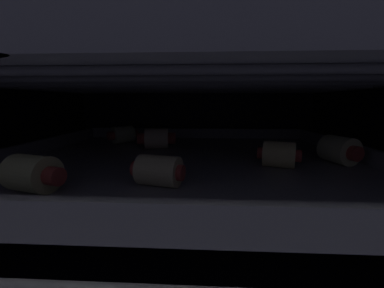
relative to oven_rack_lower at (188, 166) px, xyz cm
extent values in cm
cube|color=black|center=(0.00, 0.00, -11.78)|extent=(53.09, 48.91, 1.20)
cube|color=black|center=(0.00, 23.86, 5.85)|extent=(53.09, 1.20, 34.06)
cylinder|color=#333338|center=(0.00, 8.53, 20.97)|extent=(40.55, 1.75, 1.75)
cylinder|color=slate|center=(-23.85, 0.00, 0.00)|extent=(0.67, 45.58, 0.67)
cylinder|color=slate|center=(23.85, 0.00, 0.00)|extent=(0.67, 45.58, 0.67)
cylinder|color=slate|center=(0.00, -16.58, 0.00)|extent=(47.69, 0.67, 0.67)
cylinder|color=slate|center=(0.00, -12.43, 0.00)|extent=(47.69, 0.67, 0.67)
cylinder|color=slate|center=(0.00, -8.29, 0.00)|extent=(47.69, 0.67, 0.67)
cylinder|color=slate|center=(0.00, -4.14, 0.00)|extent=(47.69, 0.67, 0.67)
cylinder|color=slate|center=(0.00, 0.00, 0.00)|extent=(47.69, 0.67, 0.67)
cylinder|color=slate|center=(0.00, 4.14, 0.00)|extent=(47.69, 0.67, 0.67)
cylinder|color=slate|center=(0.00, 8.29, 0.00)|extent=(47.69, 0.67, 0.67)
cylinder|color=slate|center=(0.00, 12.43, 0.00)|extent=(47.69, 0.67, 0.67)
cylinder|color=slate|center=(0.00, 16.58, 0.00)|extent=(47.69, 0.67, 0.67)
cylinder|color=slate|center=(0.00, 20.72, 0.00)|extent=(47.69, 0.67, 0.67)
cube|color=gray|center=(0.00, 0.00, 0.70)|extent=(43.02, 36.05, 0.74)
cube|color=gray|center=(0.00, -17.63, 2.00)|extent=(43.02, 0.80, 1.86)
cube|color=gray|center=(0.00, 17.63, 2.00)|extent=(43.02, 0.80, 1.86)
cube|color=gray|center=(-21.11, 0.00, 2.00)|extent=(0.80, 36.05, 1.86)
cube|color=gray|center=(21.11, 0.00, 2.00)|extent=(0.80, 36.05, 1.86)
cylinder|color=beige|center=(-12.12, 10.57, 2.56)|extent=(4.50, 4.48, 2.98)
cylinder|color=#B23D38|center=(-13.71, 9.12, 2.56)|extent=(1.69, 1.73, 1.50)
cylinder|color=#B23D38|center=(-10.53, 12.01, 2.56)|extent=(1.69, 1.73, 1.50)
cylinder|color=beige|center=(17.87, -1.54, 2.67)|extent=(4.10, 4.25, 3.21)
cylinder|color=#B23D38|center=(17.23, 0.49, 2.67)|extent=(1.83, 1.26, 1.67)
cylinder|color=#B23D38|center=(18.50, -3.57, 2.67)|extent=(1.83, 1.26, 1.67)
cylinder|color=beige|center=(-11.70, -12.08, 2.57)|extent=(4.16, 3.83, 3.01)
cylinder|color=#B23D38|center=(-9.51, -12.69, 2.57)|extent=(1.42, 1.70, 1.47)
cylinder|color=#B23D38|center=(-13.88, -11.46, 2.57)|extent=(1.42, 1.70, 1.47)
cylinder|color=beige|center=(-1.82, -10.17, 2.40)|extent=(4.13, 3.48, 2.66)
cylinder|color=#B23D38|center=(0.24, -10.71, 2.40)|extent=(1.01, 1.50, 1.37)
cylinder|color=#B23D38|center=(-3.88, -9.63, 2.40)|extent=(1.01, 1.50, 1.37)
cylinder|color=beige|center=(-5.27, 6.08, 2.65)|extent=(3.85, 3.58, 3.17)
cylinder|color=#B23D38|center=(-2.96, 6.37, 2.65)|extent=(1.37, 1.92, 1.79)
cylinder|color=#B23D38|center=(-7.57, 5.79, 2.65)|extent=(1.37, 1.92, 1.79)
cylinder|color=beige|center=(10.33, -3.62, 2.51)|extent=(4.09, 3.84, 2.89)
cylinder|color=#B23D38|center=(12.19, -4.30, 2.51)|extent=(1.08, 1.51, 1.37)
cylinder|color=#B23D38|center=(8.48, -2.95, 2.51)|extent=(1.08, 1.51, 1.37)
cylinder|color=slate|center=(-23.85, 0.00, 10.24)|extent=(0.65, 45.58, 0.65)
cylinder|color=slate|center=(0.00, -19.94, 10.24)|extent=(47.69, 0.65, 0.65)
cylinder|color=slate|center=(0.00, -14.24, 10.24)|extent=(47.69, 0.65, 0.65)
cylinder|color=slate|center=(0.00, -8.55, 10.24)|extent=(47.69, 0.65, 0.65)
cylinder|color=slate|center=(0.00, -2.85, 10.24)|extent=(47.69, 0.65, 0.65)
cylinder|color=slate|center=(0.00, 2.85, 10.24)|extent=(47.69, 0.65, 0.65)
cylinder|color=slate|center=(0.00, 8.55, 10.24)|extent=(47.69, 0.65, 0.65)
cylinder|color=slate|center=(0.00, 14.24, 10.24)|extent=(47.69, 0.65, 0.65)
cylinder|color=slate|center=(0.00, 19.94, 10.24)|extent=(47.69, 0.65, 0.65)
cube|color=silver|center=(0.00, 0.00, 10.87)|extent=(43.02, 36.05, 0.61)
cube|color=silver|center=(0.00, -17.63, 12.16)|extent=(43.02, 0.80, 1.98)
cube|color=silver|center=(0.00, 17.63, 12.16)|extent=(43.02, 0.80, 1.98)
cube|color=silver|center=(-21.11, 0.00, 12.16)|extent=(0.80, 36.05, 1.98)
cube|color=silver|center=(21.11, 0.00, 12.16)|extent=(0.80, 36.05, 1.98)
cylinder|color=beige|center=(-6.96, -13.94, 12.60)|extent=(4.76, 4.56, 2.85)
cylinder|color=#B23D38|center=(-8.93, -12.48, 12.60)|extent=(1.88, 2.00, 1.67)
cylinder|color=#B23D38|center=(-4.99, -15.40, 12.60)|extent=(1.88, 2.00, 1.67)
cylinder|color=beige|center=(16.21, 6.88, 12.62)|extent=(4.57, 4.53, 2.90)
cylinder|color=#B23D38|center=(17.84, 8.38, 12.62)|extent=(1.57, 1.60, 1.36)
cylinder|color=#B23D38|center=(14.58, 5.38, 12.62)|extent=(1.57, 1.60, 1.36)
cylinder|color=beige|center=(-16.32, -1.18, 12.72)|extent=(4.15, 4.09, 3.09)
cylinder|color=#B23D38|center=(-15.27, -2.92, 12.72)|extent=(1.98, 1.82, 1.62)
cylinder|color=#B23D38|center=(-17.37, 0.57, 12.72)|extent=(1.98, 1.82, 1.62)
cylinder|color=beige|center=(-13.96, 5.18, 12.38)|extent=(3.53, 4.49, 2.42)
cylinder|color=#B23D38|center=(-14.70, 7.39, 12.38)|extent=(1.60, 1.17, 1.44)
cylinder|color=#B23D38|center=(-13.23, 2.96, 12.38)|extent=(1.60, 1.17, 1.44)
cylinder|color=beige|center=(-12.13, -3.97, 12.87)|extent=(5.24, 5.27, 3.39)
cylinder|color=#B23D38|center=(-10.48, -5.74, 12.87)|extent=(1.97, 1.91, 1.95)
cylinder|color=#B23D38|center=(-13.78, -2.20, 12.87)|extent=(1.97, 1.91, 1.95)
cylinder|color=beige|center=(14.71, 10.98, 12.83)|extent=(3.34, 3.71, 3.32)
cylinder|color=#B23D38|center=(12.77, 10.69, 12.83)|extent=(1.28, 1.72, 1.59)
cylinder|color=#B23D38|center=(16.65, 11.27, 12.83)|extent=(1.28, 1.72, 1.59)
cylinder|color=beige|center=(-1.09, -7.49, 12.47)|extent=(4.28, 4.70, 2.59)
cylinder|color=#B23D38|center=(-2.33, -9.47, 12.47)|extent=(1.45, 1.30, 1.23)
cylinder|color=#B23D38|center=(0.16, -5.51, 12.47)|extent=(1.45, 1.30, 1.23)
cylinder|color=beige|center=(-1.36, 11.89, 12.75)|extent=(5.06, 4.87, 3.15)
cylinder|color=#B23D38|center=(-3.36, 10.46, 12.75)|extent=(1.86, 2.07, 1.86)
cylinder|color=#B23D38|center=(0.64, 13.32, 12.75)|extent=(1.86, 2.07, 1.86)
cylinder|color=beige|center=(-6.08, 2.77, 12.44)|extent=(4.22, 4.81, 2.54)
cylinder|color=#B23D38|center=(-7.25, 0.67, 12.44)|extent=(1.44, 1.24, 1.25)
cylinder|color=#B23D38|center=(-4.90, 4.87, 12.44)|extent=(1.44, 1.24, 1.25)
camera|label=1|loc=(2.07, -29.70, 8.27)|focal=22.20mm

